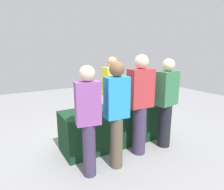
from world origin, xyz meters
name	(u,v)px	position (x,y,z in m)	size (l,w,h in m)	color
ground_plane	(112,143)	(0.00, 0.00, 0.00)	(12.00, 12.00, 0.00)	gray
tasting_table	(112,126)	(0.00, 0.00, 0.37)	(1.95, 0.67, 0.74)	#14381E
wine_bottle_0	(81,104)	(-0.56, 0.15, 0.86)	(0.08, 0.08, 0.33)	black
wine_bottle_1	(100,102)	(-0.19, 0.14, 0.84)	(0.07, 0.07, 0.29)	black
wine_bottle_2	(114,99)	(0.14, 0.17, 0.85)	(0.07, 0.07, 0.31)	black
wine_bottle_3	(120,99)	(0.25, 0.09, 0.86)	(0.07, 0.07, 0.32)	black
wine_bottle_4	(123,98)	(0.36, 0.17, 0.84)	(0.07, 0.07, 0.29)	black
wine_bottle_5	(132,97)	(0.59, 0.15, 0.84)	(0.07, 0.07, 0.30)	black
wine_bottle_6	(136,96)	(0.70, 0.17, 0.85)	(0.07, 0.07, 0.31)	black
wine_glass_0	(78,110)	(-0.71, -0.08, 0.83)	(0.06, 0.06, 0.13)	silver
wine_glass_1	(82,109)	(-0.63, -0.07, 0.84)	(0.07, 0.07, 0.14)	silver
wine_glass_2	(120,103)	(0.11, -0.12, 0.84)	(0.07, 0.07, 0.15)	silver
wine_glass_3	(142,98)	(0.68, -0.06, 0.85)	(0.07, 0.07, 0.15)	silver
server_pouring	(112,91)	(0.37, 0.62, 0.90)	(0.46, 0.29, 1.68)	#3F3351
guest_0	(88,117)	(-0.79, -0.69, 0.90)	(0.37, 0.25, 1.62)	#3F3351
guest_1	(117,111)	(-0.33, -0.70, 0.92)	(0.37, 0.22, 1.66)	brown
guest_2	(140,102)	(0.23, -0.55, 0.95)	(0.44, 0.26, 1.75)	#3F3351
guest_3	(166,101)	(0.82, -0.59, 0.90)	(0.46, 0.30, 1.67)	black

